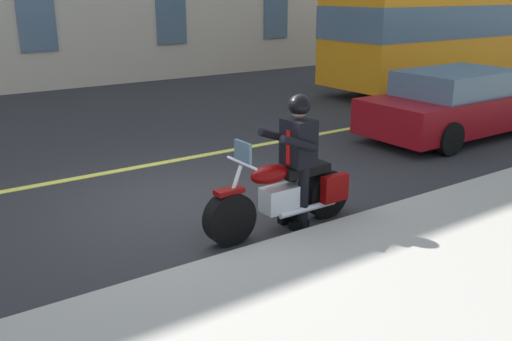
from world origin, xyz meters
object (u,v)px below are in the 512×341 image
Objects in this scene: car_dark at (459,104)px; motorcycle_main at (285,195)px; bus_far at (474,26)px; rider_main at (297,149)px.

motorcycle_main is at bearing 16.81° from car_dark.
bus_far is at bearing -146.27° from car_dark.
rider_main is 13.35m from bus_far.
motorcycle_main is 0.48× the size of car_dark.
motorcycle_main is 13.57m from bus_far.
rider_main is at bearing 17.29° from car_dark.
rider_main is at bearing -178.86° from motorcycle_main.
rider_main reaches higher than car_dark.
car_dark reaches higher than motorcycle_main.
car_dark is at bearing 33.73° from bus_far.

